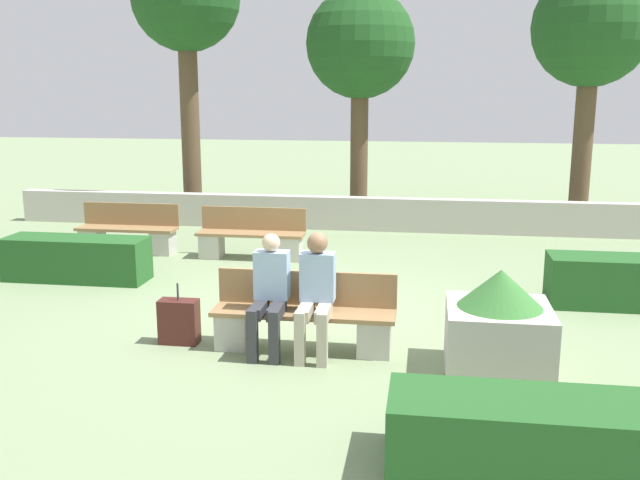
# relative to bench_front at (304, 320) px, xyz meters

# --- Properties ---
(ground_plane) EXTENTS (60.00, 60.00, 0.00)m
(ground_plane) POSITION_rel_bench_front_xyz_m (-0.10, 1.19, -0.34)
(ground_plane) COLOR gray
(perimeter_wall) EXTENTS (14.67, 0.30, 0.68)m
(perimeter_wall) POSITION_rel_bench_front_xyz_m (-0.10, 6.92, -0.00)
(perimeter_wall) COLOR #B7B2A8
(perimeter_wall) RESTS_ON ground_plane
(bench_front) EXTENTS (2.06, 0.48, 0.86)m
(bench_front) POSITION_rel_bench_front_xyz_m (0.00, 0.00, 0.00)
(bench_front) COLOR #937047
(bench_front) RESTS_ON ground_plane
(bench_left_side) EXTENTS (1.79, 0.49, 0.86)m
(bench_left_side) POSITION_rel_bench_front_xyz_m (-3.94, 4.28, -0.01)
(bench_left_side) COLOR #937047
(bench_left_side) RESTS_ON ground_plane
(bench_right_side) EXTENTS (1.86, 0.49, 0.86)m
(bench_right_side) POSITION_rel_bench_front_xyz_m (-1.65, 4.17, -0.01)
(bench_right_side) COLOR #937047
(bench_right_side) RESTS_ON ground_plane
(person_seated_man) EXTENTS (0.38, 0.64, 1.33)m
(person_seated_man) POSITION_rel_bench_front_xyz_m (-0.36, -0.14, 0.39)
(person_seated_man) COLOR #333338
(person_seated_man) RESTS_ON ground_plane
(person_seated_woman) EXTENTS (0.38, 0.64, 1.36)m
(person_seated_woman) POSITION_rel_bench_front_xyz_m (0.16, -0.14, 0.42)
(person_seated_woman) COLOR #B2A893
(person_seated_woman) RESTS_ON ground_plane
(hedge_block_near_right) EXTENTS (1.70, 0.68, 0.68)m
(hedge_block_near_right) POSITION_rel_bench_front_xyz_m (3.85, 2.21, 0.00)
(hedge_block_near_right) COLOR #235623
(hedge_block_near_right) RESTS_ON ground_plane
(hedge_block_mid_left) EXTENTS (2.16, 0.78, 0.57)m
(hedge_block_mid_left) POSITION_rel_bench_front_xyz_m (2.16, -2.30, -0.05)
(hedge_block_mid_left) COLOR #235623
(hedge_block_mid_left) RESTS_ON ground_plane
(hedge_block_mid_right) EXTENTS (2.18, 0.65, 0.66)m
(hedge_block_mid_right) POSITION_rel_bench_front_xyz_m (-3.95, 2.38, -0.01)
(hedge_block_mid_right) COLOR #235623
(hedge_block_mid_right) RESTS_ON ground_plane
(planter_corner_right) EXTENTS (1.06, 1.06, 1.10)m
(planter_corner_right) POSITION_rel_bench_front_xyz_m (2.10, -0.35, 0.16)
(planter_corner_right) COLOR #B7B2A8
(planter_corner_right) RESTS_ON ground_plane
(suitcase) EXTENTS (0.45, 0.22, 0.72)m
(suitcase) POSITION_rel_bench_front_xyz_m (-1.46, -0.04, -0.08)
(suitcase) COLOR #471E19
(suitcase) RESTS_ON ground_plane
(tree_leftmost) EXTENTS (2.37, 2.37, 6.01)m
(tree_leftmost) POSITION_rel_bench_front_xyz_m (-3.96, 7.97, 4.34)
(tree_leftmost) COLOR brown
(tree_leftmost) RESTS_ON ground_plane
(tree_center_left) EXTENTS (2.33, 2.33, 4.97)m
(tree_center_left) POSITION_rel_bench_front_xyz_m (-0.18, 8.15, 3.39)
(tree_center_left) COLOR brown
(tree_center_left) RESTS_ON ground_plane
(tree_center_right) EXTENTS (2.49, 2.49, 5.37)m
(tree_center_right) POSITION_rel_bench_front_xyz_m (4.63, 8.61, 3.70)
(tree_center_right) COLOR brown
(tree_center_right) RESTS_ON ground_plane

